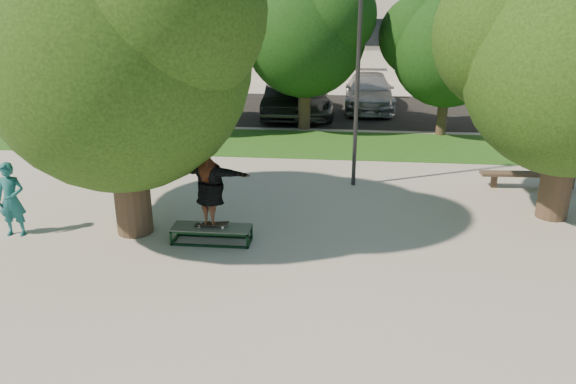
# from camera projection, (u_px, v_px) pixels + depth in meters

# --- Properties ---
(ground) EXTENTS (120.00, 120.00, 0.00)m
(ground) POSITION_uv_depth(u_px,v_px,m) (308.00, 259.00, 12.09)
(ground) COLOR gray
(ground) RESTS_ON ground
(grass_strip) EXTENTS (30.00, 4.00, 0.02)m
(grass_strip) POSITION_uv_depth(u_px,v_px,m) (352.00, 145.00, 20.87)
(grass_strip) COLOR #184E16
(grass_strip) RESTS_ON ground
(asphalt_strip) EXTENTS (40.00, 8.00, 0.01)m
(asphalt_strip) POSITION_uv_depth(u_px,v_px,m) (331.00, 110.00, 27.05)
(asphalt_strip) COLOR black
(asphalt_strip) RESTS_ON ground
(tree_left) EXTENTS (6.96, 5.95, 7.12)m
(tree_left) POSITION_uv_depth(u_px,v_px,m) (114.00, 41.00, 12.03)
(tree_left) COLOR #38281E
(tree_left) RESTS_ON ground
(tree_right) EXTENTS (6.24, 5.33, 6.51)m
(tree_right) POSITION_uv_depth(u_px,v_px,m) (574.00, 52.00, 13.01)
(tree_right) COLOR #38281E
(tree_right) RESTS_ON ground
(bg_tree_left) EXTENTS (5.28, 4.51, 5.77)m
(bg_tree_left) POSITION_uv_depth(u_px,v_px,m) (161.00, 37.00, 21.81)
(bg_tree_left) COLOR #38281E
(bg_tree_left) RESTS_ON ground
(bg_tree_mid) EXTENTS (5.76, 4.92, 6.24)m
(bg_tree_mid) POSITION_uv_depth(u_px,v_px,m) (303.00, 28.00, 22.12)
(bg_tree_mid) COLOR #38281E
(bg_tree_mid) RESTS_ON ground
(bg_tree_right) EXTENTS (5.04, 4.31, 5.43)m
(bg_tree_right) POSITION_uv_depth(u_px,v_px,m) (447.00, 45.00, 21.29)
(bg_tree_right) COLOR #38281E
(bg_tree_right) RESTS_ON ground
(lamppost) EXTENTS (0.25, 0.15, 6.11)m
(lamppost) POSITION_uv_depth(u_px,v_px,m) (358.00, 78.00, 15.60)
(lamppost) COLOR #2D2D30
(lamppost) RESTS_ON ground
(grind_box) EXTENTS (1.80, 0.60, 0.38)m
(grind_box) POSITION_uv_depth(u_px,v_px,m) (212.00, 234.00, 12.83)
(grind_box) COLOR black
(grind_box) RESTS_ON ground
(skater_rig) EXTENTS (2.08, 0.99, 1.71)m
(skater_rig) POSITION_uv_depth(u_px,v_px,m) (210.00, 190.00, 12.46)
(skater_rig) COLOR white
(skater_rig) RESTS_ON grind_box
(bystander) EXTENTS (0.68, 0.48, 1.77)m
(bystander) POSITION_uv_depth(u_px,v_px,m) (11.00, 200.00, 12.98)
(bystander) COLOR #18565C
(bystander) RESTS_ON ground
(bench) EXTENTS (3.03, 0.56, 0.46)m
(bench) POSITION_uv_depth(u_px,v_px,m) (533.00, 175.00, 16.27)
(bench) COLOR #4A3A2C
(bench) RESTS_ON ground
(car_silver_a) EXTENTS (2.16, 3.99, 1.29)m
(car_silver_a) POSITION_uv_depth(u_px,v_px,m) (137.00, 103.00, 25.34)
(car_silver_a) COLOR silver
(car_silver_a) RESTS_ON asphalt_strip
(car_dark) EXTENTS (1.69, 4.85, 1.60)m
(car_dark) POSITION_uv_depth(u_px,v_px,m) (286.00, 99.00, 25.38)
(car_dark) COLOR black
(car_dark) RESTS_ON asphalt_strip
(car_grey) EXTENTS (3.02, 5.53, 1.47)m
(car_grey) POSITION_uv_depth(u_px,v_px,m) (304.00, 99.00, 25.62)
(car_grey) COLOR #5A5B5F
(car_grey) RESTS_ON asphalt_strip
(car_silver_b) EXTENTS (2.32, 5.65, 1.64)m
(car_silver_b) POSITION_uv_depth(u_px,v_px,m) (369.00, 92.00, 27.07)
(car_silver_b) COLOR #ACABB0
(car_silver_b) RESTS_ON asphalt_strip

